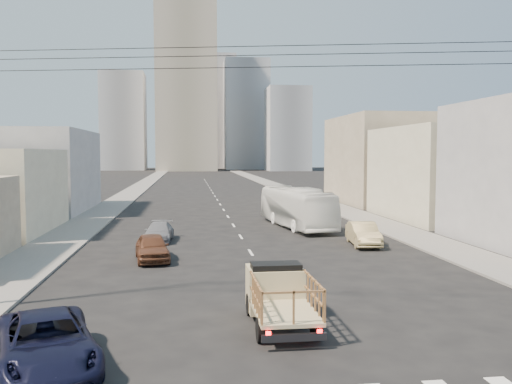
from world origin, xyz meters
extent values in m
plane|color=black|center=(0.00, 0.00, 0.00)|extent=(420.00, 420.00, 0.00)
cube|color=slate|center=(-11.75, 70.00, 0.06)|extent=(3.50, 180.00, 0.12)
cube|color=slate|center=(11.75, 70.00, 0.06)|extent=(3.50, 180.00, 0.12)
cube|color=silver|center=(0.00, 2.00, 0.01)|extent=(0.15, 2.00, 0.01)
cube|color=silver|center=(0.00, 8.00, 0.01)|extent=(0.15, 2.00, 0.01)
cube|color=silver|center=(0.00, 14.00, 0.01)|extent=(0.15, 2.00, 0.01)
cube|color=silver|center=(0.00, 20.00, 0.01)|extent=(0.15, 2.00, 0.01)
cube|color=silver|center=(0.00, 26.00, 0.01)|extent=(0.15, 2.00, 0.01)
cube|color=silver|center=(0.00, 32.00, 0.01)|extent=(0.15, 2.00, 0.01)
cube|color=silver|center=(0.00, 38.00, 0.01)|extent=(0.15, 2.00, 0.01)
cube|color=silver|center=(0.00, 44.00, 0.01)|extent=(0.15, 2.00, 0.01)
cube|color=silver|center=(0.00, 50.00, 0.01)|extent=(0.15, 2.00, 0.01)
cube|color=silver|center=(0.00, 56.00, 0.01)|extent=(0.15, 2.00, 0.01)
cube|color=silver|center=(0.00, 62.00, 0.01)|extent=(0.15, 2.00, 0.01)
cube|color=silver|center=(0.00, 68.00, 0.01)|extent=(0.15, 2.00, 0.01)
cube|color=silver|center=(0.00, 74.00, 0.01)|extent=(0.15, 2.00, 0.01)
cube|color=silver|center=(0.00, 80.00, 0.01)|extent=(0.15, 2.00, 0.01)
cube|color=silver|center=(0.00, 86.00, 0.01)|extent=(0.15, 2.00, 0.01)
cube|color=silver|center=(0.00, 92.00, 0.01)|extent=(0.15, 2.00, 0.01)
cube|color=silver|center=(0.00, 98.00, 0.01)|extent=(0.15, 2.00, 0.01)
cube|color=silver|center=(0.00, 104.00, 0.01)|extent=(0.15, 2.00, 0.01)
cube|color=tan|center=(-0.55, -0.11, 0.70)|extent=(1.90, 3.00, 0.12)
cube|color=tan|center=(-0.55, 1.89, 0.95)|extent=(1.90, 1.60, 1.50)
cube|color=black|center=(-0.55, 1.64, 1.55)|extent=(1.70, 0.90, 0.70)
cube|color=#2D2D33|center=(-0.55, -1.66, 0.40)|extent=(1.90, 0.12, 0.22)
cube|color=#FF0C0C|center=(-1.30, -1.66, 0.55)|extent=(0.15, 0.05, 0.12)
cube|color=#FF0C0C|center=(0.20, -1.66, 0.55)|extent=(0.15, 0.05, 0.12)
cylinder|color=black|center=(-1.40, 1.99, 0.38)|extent=(0.25, 0.76, 0.76)
cylinder|color=black|center=(0.30, 1.99, 0.38)|extent=(0.25, 0.76, 0.76)
cylinder|color=black|center=(-1.40, -0.81, 0.38)|extent=(0.25, 0.76, 0.76)
cylinder|color=black|center=(0.30, -0.81, 0.38)|extent=(0.25, 0.76, 0.76)
imported|color=black|center=(-7.26, -2.15, 0.71)|extent=(3.86, 5.62, 1.43)
imported|color=white|center=(4.77, 24.42, 1.54)|extent=(4.12, 11.32, 3.08)
imported|color=brown|center=(-5.48, 12.34, 0.71)|extent=(2.21, 4.35, 1.42)
imported|color=tan|center=(7.22, 15.57, 0.72)|extent=(1.99, 4.50, 1.44)
imported|color=gray|center=(-5.46, 18.78, 0.60)|extent=(1.95, 4.24, 1.20)
cylinder|color=black|center=(0.00, 1.50, 9.30)|extent=(23.01, 5.02, 0.02)
cylinder|color=black|center=(0.00, 1.50, 9.00)|extent=(23.01, 5.02, 0.02)
cylinder|color=black|center=(0.00, 1.50, 8.60)|extent=(23.01, 5.02, 0.02)
cube|color=#BDB698|center=(19.50, 28.00, 4.00)|extent=(11.00, 14.00, 8.00)
cube|color=gray|center=(20.00, 44.00, 5.00)|extent=(12.00, 16.00, 10.00)
cube|color=gray|center=(-19.50, 39.00, 4.00)|extent=(12.00, 16.00, 8.00)
cube|color=tan|center=(-4.00, 170.00, 30.00)|extent=(20.00, 20.00, 60.00)
cube|color=gray|center=(18.00, 185.00, 20.00)|extent=(16.00, 16.00, 40.00)
cube|color=gray|center=(-26.00, 180.00, 17.00)|extent=(15.00, 15.00, 34.00)
cube|color=gray|center=(6.00, 200.00, 22.00)|extent=(18.00, 18.00, 44.00)
cube|color=gray|center=(30.00, 165.00, 14.00)|extent=(14.00, 14.00, 28.00)
camera|label=1|loc=(-3.53, -16.63, 5.67)|focal=38.00mm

